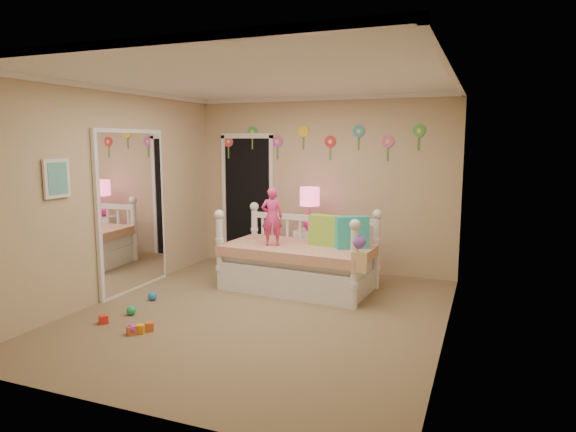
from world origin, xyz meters
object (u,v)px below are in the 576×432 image
at_px(child, 272,217).
at_px(table_lamp, 310,202).
at_px(daybed, 298,249).
at_px(nightstand, 309,253).

distance_m(child, table_lamp, 0.90).
height_order(child, table_lamp, child).
bearing_deg(daybed, child, -149.84).
relative_size(child, nightstand, 1.14).
bearing_deg(daybed, nightstand, 101.75).
bearing_deg(child, daybed, -173.80).
relative_size(daybed, nightstand, 2.94).
xyz_separation_m(nightstand, table_lamp, (0.00, 0.00, 0.75)).
relative_size(daybed, child, 2.57).
distance_m(daybed, table_lamp, 0.91).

